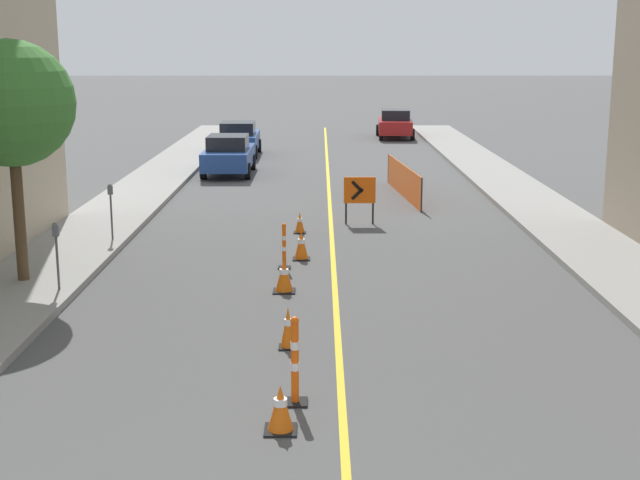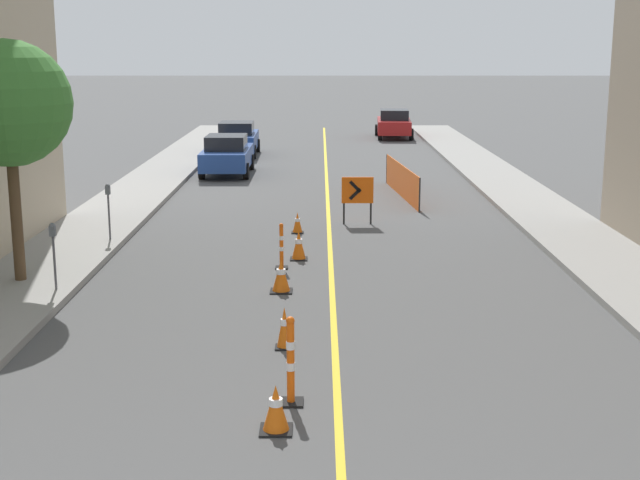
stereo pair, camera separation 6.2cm
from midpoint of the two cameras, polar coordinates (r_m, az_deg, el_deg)
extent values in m
cube|color=gold|center=(30.53, 0.41, 2.80)|extent=(0.12, 52.06, 0.01)
cube|color=gray|center=(31.16, -11.77, 2.87)|extent=(2.43, 52.06, 0.15)
cube|color=gray|center=(31.28, 12.56, 2.87)|extent=(2.43, 52.06, 0.15)
cube|color=black|center=(12.26, -2.80, -12.05)|extent=(0.44, 0.44, 0.03)
cone|color=orange|center=(12.13, -2.81, -10.64)|extent=(0.35, 0.35, 0.62)
cylinder|color=white|center=(12.10, -2.82, -10.32)|extent=(0.18, 0.18, 0.10)
cube|color=black|center=(15.38, -2.28, -6.87)|extent=(0.33, 0.33, 0.03)
cone|color=orange|center=(15.26, -2.29, -5.57)|extent=(0.26, 0.26, 0.70)
cylinder|color=white|center=(15.24, -2.29, -5.27)|extent=(0.14, 0.14, 0.11)
cube|color=black|center=(18.78, -2.52, -3.29)|extent=(0.47, 0.47, 0.03)
cone|color=orange|center=(18.69, -2.53, -2.26)|extent=(0.37, 0.37, 0.66)
cylinder|color=white|center=(18.67, -2.54, -2.03)|extent=(0.19, 0.19, 0.11)
cube|color=black|center=(21.57, -1.41, -1.21)|extent=(0.42, 0.42, 0.03)
cone|color=orange|center=(21.49, -1.41, -0.29)|extent=(0.33, 0.33, 0.68)
cylinder|color=white|center=(21.48, -1.41, -0.08)|extent=(0.17, 0.17, 0.11)
cube|color=black|center=(24.61, -1.50, 0.49)|extent=(0.33, 0.33, 0.03)
cone|color=orange|center=(24.55, -1.50, 1.15)|extent=(0.27, 0.27, 0.55)
cylinder|color=white|center=(24.54, -1.50, 1.30)|extent=(0.14, 0.14, 0.09)
cube|color=black|center=(13.11, -1.85, -10.34)|extent=(0.36, 0.36, 0.04)
cylinder|color=#EF560C|center=(12.89, -1.87, -7.84)|extent=(0.11, 0.11, 1.18)
cylinder|color=white|center=(12.91, -1.87, -8.09)|extent=(0.13, 0.13, 0.12)
cylinder|color=white|center=(12.80, -1.88, -6.75)|extent=(0.13, 0.13, 0.12)
sphere|color=#EF560C|center=(12.69, -1.89, -5.19)|extent=(0.12, 0.12, 0.12)
cube|color=black|center=(20.73, -2.51, -1.77)|extent=(0.29, 0.29, 0.04)
cylinder|color=#EF560C|center=(20.61, -2.52, -0.44)|extent=(0.09, 0.09, 0.96)
cylinder|color=white|center=(20.63, -2.52, -0.57)|extent=(0.10, 0.10, 0.10)
cylinder|color=white|center=(20.57, -2.52, 0.14)|extent=(0.10, 0.10, 0.10)
sphere|color=#EF560C|center=(20.51, -2.53, 0.94)|extent=(0.10, 0.10, 0.10)
cube|color=#EF560C|center=(25.67, 2.36, 3.21)|extent=(0.92, 0.07, 0.76)
cube|color=black|center=(25.61, 2.22, 3.43)|extent=(0.36, 0.02, 0.36)
cube|color=black|center=(25.65, 2.21, 2.96)|extent=(0.36, 0.02, 0.36)
cylinder|color=black|center=(25.78, 1.48, 1.70)|extent=(0.06, 0.06, 0.62)
cylinder|color=black|center=(25.81, 3.21, 1.70)|extent=(0.06, 0.06, 0.62)
cube|color=#EF560C|center=(30.65, 5.18, 3.81)|extent=(0.60, 6.06, 1.09)
cylinder|color=#262626|center=(27.70, 6.33, 2.87)|extent=(0.05, 0.05, 1.09)
cylinder|color=#262626|center=(33.61, 4.23, 4.58)|extent=(0.05, 0.05, 1.09)
cube|color=navy|center=(35.95, -6.04, 5.27)|extent=(1.81, 4.30, 0.72)
cube|color=black|center=(35.66, -6.10, 6.24)|extent=(1.53, 1.94, 0.55)
cylinder|color=black|center=(37.40, -7.13, 4.96)|extent=(0.22, 0.64, 0.64)
cylinder|color=black|center=(37.23, -4.51, 4.98)|extent=(0.22, 0.64, 0.64)
cylinder|color=black|center=(34.78, -7.65, 4.39)|extent=(0.22, 0.64, 0.64)
cylinder|color=black|center=(34.60, -4.84, 4.42)|extent=(0.22, 0.64, 0.64)
cube|color=navy|center=(42.16, -5.40, 6.32)|extent=(1.86, 4.33, 0.72)
cube|color=black|center=(41.88, -5.45, 7.16)|extent=(1.56, 1.96, 0.55)
cylinder|color=black|center=(43.60, -6.36, 6.02)|extent=(0.23, 0.64, 0.64)
cylinder|color=black|center=(43.45, -4.11, 6.05)|extent=(0.23, 0.64, 0.64)
cylinder|color=black|center=(40.97, -6.76, 5.61)|extent=(0.23, 0.64, 0.64)
cylinder|color=black|center=(40.81, -4.36, 5.63)|extent=(0.23, 0.64, 0.64)
cube|color=maroon|center=(50.26, 4.66, 7.30)|extent=(2.04, 4.39, 0.72)
cube|color=black|center=(49.99, 4.69, 8.01)|extent=(1.64, 2.02, 0.55)
cylinder|color=black|center=(51.55, 3.57, 7.05)|extent=(0.26, 0.65, 0.64)
cylinder|color=black|center=(51.69, 5.48, 7.03)|extent=(0.26, 0.65, 0.64)
cylinder|color=black|center=(48.90, 3.77, 6.76)|extent=(0.26, 0.65, 0.64)
cylinder|color=black|center=(49.05, 5.78, 6.74)|extent=(0.26, 0.65, 0.64)
cylinder|color=#4C4C51|center=(19.05, -16.66, -1.41)|extent=(0.05, 0.05, 1.12)
cube|color=#565B60|center=(18.90, -16.78, 0.56)|extent=(0.12, 0.10, 0.22)
sphere|color=#565B60|center=(18.88, -16.80, 0.89)|extent=(0.11, 0.11, 0.11)
cylinder|color=#4C4C51|center=(23.61, -13.40, 1.44)|extent=(0.05, 0.05, 1.18)
cube|color=#565B60|center=(23.50, -13.48, 3.12)|extent=(0.12, 0.10, 0.22)
sphere|color=#565B60|center=(23.48, -13.49, 3.38)|extent=(0.11, 0.11, 0.11)
cylinder|color=#4C3823|center=(19.90, -18.91, 1.44)|extent=(0.24, 0.24, 2.77)
sphere|color=#38752D|center=(19.62, -19.39, 8.25)|extent=(2.63, 2.63, 2.63)
camera|label=1|loc=(0.03, -90.09, -0.02)|focal=50.00mm
camera|label=2|loc=(0.03, 89.91, 0.02)|focal=50.00mm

